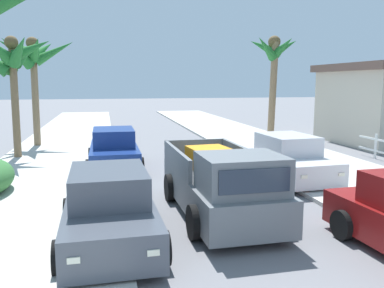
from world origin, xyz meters
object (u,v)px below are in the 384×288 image
object	(u,v)px
car_left_mid	(288,159)
palm_tree_right_back	(32,56)
palm_tree_right_mid	(274,57)
palm_tree_left_fore	(10,58)
pickup_truck	(221,185)
car_right_near	(109,209)
car_left_near	(114,150)

from	to	relation	value
car_left_mid	palm_tree_right_back	distance (m)	13.77
palm_tree_right_mid	palm_tree_left_fore	bearing A→B (deg)	-163.46
palm_tree_left_fore	palm_tree_right_mid	bearing A→B (deg)	16.54
palm_tree_right_mid	palm_tree_right_back	bearing A→B (deg)	-176.50
pickup_truck	palm_tree_right_mid	distance (m)	15.49
palm_tree_right_mid	car_right_near	bearing A→B (deg)	-124.03
pickup_truck	palm_tree_right_mid	world-z (taller)	palm_tree_right_mid
palm_tree_right_back	palm_tree_right_mid	bearing A→B (deg)	3.50
pickup_truck	palm_tree_left_fore	xyz separation A→B (m)	(-6.58, 9.21, 3.51)
car_right_near	palm_tree_right_mid	world-z (taller)	palm_tree_right_mid
pickup_truck	car_left_mid	distance (m)	4.65
car_left_near	palm_tree_right_mid	size ratio (longest dim) A/B	0.71
car_left_near	palm_tree_right_mid	world-z (taller)	palm_tree_right_mid
car_left_near	palm_tree_left_fore	bearing A→B (deg)	145.13
palm_tree_right_mid	palm_tree_right_back	distance (m)	13.20
pickup_truck	car_left_near	bearing A→B (deg)	111.14
car_left_near	palm_tree_right_back	world-z (taller)	palm_tree_right_back
pickup_truck	car_right_near	xyz separation A→B (m)	(-2.72, -1.12, -0.09)
car_right_near	car_left_mid	world-z (taller)	same
pickup_truck	car_left_near	distance (m)	6.79
car_left_mid	palm_tree_right_back	bearing A→B (deg)	135.99
pickup_truck	palm_tree_right_back	size ratio (longest dim) A/B	0.94
palm_tree_left_fore	palm_tree_right_back	distance (m)	3.26
car_left_mid	palm_tree_right_mid	xyz separation A→B (m)	(3.67, 9.99, 4.05)
car_left_near	palm_tree_right_back	bearing A→B (deg)	121.51
car_right_near	car_left_mid	distance (m)	7.46
palm_tree_right_back	car_left_mid	bearing A→B (deg)	-44.01
palm_tree_left_fore	car_left_mid	bearing A→B (deg)	-31.05
car_left_mid	palm_tree_left_fore	size ratio (longest dim) A/B	0.82
car_left_mid	palm_tree_left_fore	bearing A→B (deg)	148.95
car_left_near	palm_tree_right_back	xyz separation A→B (m)	(-3.74, 6.10, 3.86)
car_left_near	car_right_near	size ratio (longest dim) A/B	0.99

